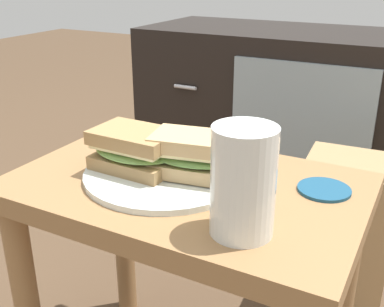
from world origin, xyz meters
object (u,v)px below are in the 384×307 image
(tv_cabinet, at_px, (282,114))
(sandwich_front, at_px, (135,149))
(coaster, at_px, (324,189))
(plate, at_px, (165,174))
(beer_glass, at_px, (243,184))
(paper_bag, at_px, (344,231))
(sandwich_back, at_px, (195,155))

(tv_cabinet, xyz_separation_m, sandwich_front, (0.05, -0.96, 0.21))
(coaster, bearing_deg, sandwich_front, -164.36)
(plate, distance_m, coaster, 0.25)
(beer_glass, bearing_deg, tv_cabinet, 104.46)
(paper_bag, bearing_deg, coaster, -88.50)
(plate, bearing_deg, tv_cabinet, 95.70)
(sandwich_front, distance_m, coaster, 0.31)
(sandwich_front, relative_size, beer_glass, 1.03)
(plate, relative_size, sandwich_back, 1.71)
(sandwich_back, xyz_separation_m, paper_bag, (0.18, 0.43, -0.32))
(sandwich_back, xyz_separation_m, beer_glass, (0.13, -0.11, 0.02))
(tv_cabinet, height_order, plate, tv_cabinet)
(sandwich_front, distance_m, paper_bag, 0.62)
(sandwich_front, relative_size, paper_bag, 0.39)
(sandwich_front, height_order, coaster, sandwich_front)
(sandwich_back, relative_size, coaster, 1.91)
(tv_cabinet, relative_size, beer_glass, 6.62)
(coaster, bearing_deg, plate, -163.58)
(sandwich_front, height_order, beer_glass, beer_glass)
(sandwich_back, xyz_separation_m, coaster, (0.19, 0.06, -0.04))
(plate, height_order, paper_bag, plate)
(tv_cabinet, bearing_deg, coaster, -68.96)
(tv_cabinet, xyz_separation_m, coaster, (0.34, -0.88, 0.17))
(sandwich_back, bearing_deg, paper_bag, 66.72)
(tv_cabinet, xyz_separation_m, paper_bag, (0.33, -0.51, -0.10))
(paper_bag, bearing_deg, sandwich_front, -122.29)
(beer_glass, distance_m, paper_bag, 0.64)
(plate, xyz_separation_m, sandwich_back, (0.05, 0.01, 0.04))
(sandwich_back, distance_m, paper_bag, 0.56)
(sandwich_back, relative_size, beer_glass, 1.08)
(sandwich_front, distance_m, sandwich_back, 0.10)
(tv_cabinet, relative_size, coaster, 11.76)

